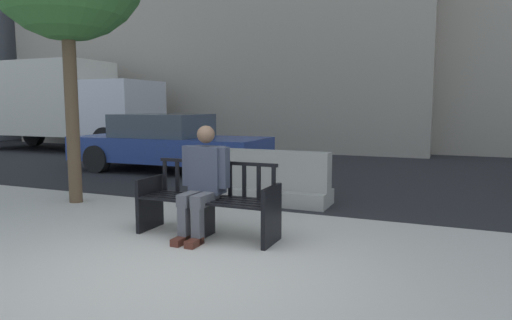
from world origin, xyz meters
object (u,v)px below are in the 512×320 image
at_px(car_sedan_mid, 168,143).
at_px(jersey_barrier_centre, 268,181).
at_px(delivery_truck, 60,102).
at_px(seated_person, 203,179).
at_px(street_bench, 208,203).

bearing_deg(car_sedan_mid, jersey_barrier_centre, -34.71).
height_order(jersey_barrier_centre, delivery_truck, delivery_truck).
bearing_deg(delivery_truck, car_sedan_mid, -24.83).
relative_size(car_sedan_mid, delivery_truck, 0.68).
bearing_deg(seated_person, delivery_truck, 142.85).
height_order(jersey_barrier_centre, car_sedan_mid, car_sedan_mid).
height_order(seated_person, car_sedan_mid, car_sedan_mid).
bearing_deg(street_bench, seated_person, -119.95).
bearing_deg(delivery_truck, seated_person, -37.15).
relative_size(street_bench, delivery_truck, 0.25).
distance_m(car_sedan_mid, delivery_truck, 7.06).
xyz_separation_m(street_bench, seated_person, (-0.03, -0.06, 0.29)).
bearing_deg(jersey_barrier_centre, seated_person, -90.08).
bearing_deg(street_bench, car_sedan_mid, 128.24).
bearing_deg(car_sedan_mid, seated_person, -52.38).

